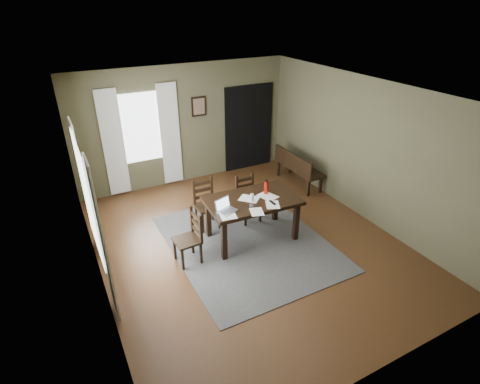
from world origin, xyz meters
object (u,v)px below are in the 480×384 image
dining_table (252,204)px  bench (297,166)px  water_bottle (266,187)px  chair_back_left (206,204)px  chair_back_right (248,199)px  chair_end (190,238)px  laptop (225,208)px

dining_table → bench: (2.00, 1.45, -0.24)m
dining_table → water_bottle: (0.31, 0.06, 0.23)m
water_bottle → dining_table: bearing=-169.0°
chair_back_left → chair_back_right: size_ratio=1.04×
chair_end → bench: (3.24, 1.56, 0.02)m
chair_end → bench: chair_end is taller
bench → laptop: bearing=121.4°
dining_table → chair_back_right: (0.25, 0.61, -0.26)m
laptop → chair_end: bearing=159.5°
dining_table → water_bottle: size_ratio=6.04×
dining_table → chair_back_right: bearing=71.2°
chair_end → water_bottle: water_bottle is taller
chair_back_right → laptop: (-0.84, -0.75, 0.42)m
chair_end → bench: size_ratio=0.66×
dining_table → laptop: 0.63m
chair_back_left → chair_back_right: bearing=-10.7°
water_bottle → laptop: bearing=-167.5°
chair_back_right → dining_table: bearing=-111.9°
chair_back_left → chair_back_right: chair_back_left is taller
chair_back_left → water_bottle: bearing=-38.3°
chair_back_right → laptop: laptop is taller
chair_back_left → laptop: size_ratio=2.60×
chair_end → chair_back_right: 1.64m
chair_back_right → water_bottle: water_bottle is taller
bench → water_bottle: 2.24m
chair_back_left → laptop: laptop is taller
chair_end → laptop: bearing=83.6°
chair_end → chair_back_left: 1.11m
chair_back_right → water_bottle: 0.74m
chair_back_left → water_bottle: size_ratio=3.49×
chair_end → laptop: 0.76m
chair_end → bench: 3.59m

